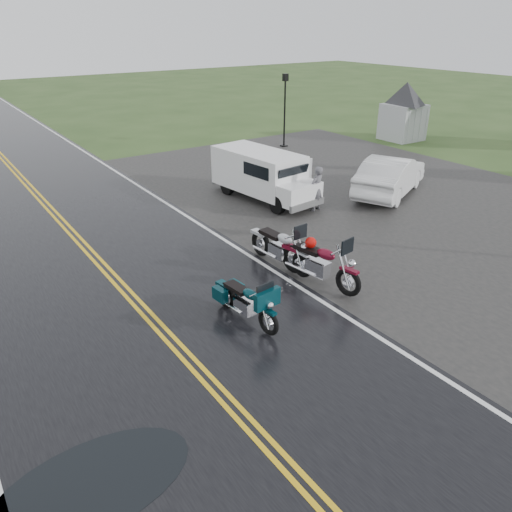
# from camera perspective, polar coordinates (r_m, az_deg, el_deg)

# --- Properties ---
(ground) EXTENTS (120.00, 120.00, 0.00)m
(ground) POSITION_cam_1_polar(r_m,az_deg,el_deg) (10.29, -6.68, -12.88)
(ground) COLOR #2D471E
(ground) RESTS_ON ground
(road) EXTENTS (8.00, 100.00, 0.04)m
(road) POSITION_cam_1_polar(r_m,az_deg,el_deg) (18.72, -21.52, 3.84)
(road) COLOR black
(road) RESTS_ON ground
(parking_pad) EXTENTS (14.00, 24.00, 0.03)m
(parking_pad) POSITION_cam_1_polar(r_m,az_deg,el_deg) (20.08, 14.62, 6.20)
(parking_pad) COLOR black
(parking_pad) RESTS_ON ground
(visitor_center) EXTENTS (16.00, 10.00, 4.80)m
(visitor_center) POSITION_cam_1_polar(r_m,az_deg,el_deg) (30.71, 16.75, 17.03)
(visitor_center) COLOR #A8AAAD
(visitor_center) RESTS_ON ground
(motorcycle_red) EXTENTS (1.31, 2.64, 1.49)m
(motorcycle_red) POSITION_cam_1_polar(r_m,az_deg,el_deg) (12.47, 10.60, -1.74)
(motorcycle_red) COLOR #5D0A1C
(motorcycle_red) RESTS_ON ground
(motorcycle_teal) EXTENTS (0.96, 2.15, 1.23)m
(motorcycle_teal) POSITION_cam_1_polar(r_m,az_deg,el_deg) (10.85, 1.44, -6.47)
(motorcycle_teal) COLOR #042B32
(motorcycle_teal) RESTS_ON ground
(motorcycle_silver) EXTENTS (1.03, 2.48, 1.44)m
(motorcycle_silver) POSITION_cam_1_polar(r_m,az_deg,el_deg) (13.25, 5.32, 0.17)
(motorcycle_silver) COLOR #B1B2B9
(motorcycle_silver) RESTS_ON ground
(van_white) EXTENTS (2.31, 4.95, 1.88)m
(van_white) POSITION_cam_1_polar(r_m,az_deg,el_deg) (17.74, 2.50, 7.65)
(van_white) COLOR white
(van_white) RESTS_ON ground
(person_at_van) EXTENTS (0.67, 0.51, 1.62)m
(person_at_van) POSITION_cam_1_polar(r_m,az_deg,el_deg) (18.23, 6.94, 7.56)
(person_at_van) COLOR #545359
(person_at_van) RESTS_ON ground
(sedan_white) EXTENTS (4.87, 3.40, 1.52)m
(sedan_white) POSITION_cam_1_polar(r_m,az_deg,el_deg) (20.61, 15.08, 8.82)
(sedan_white) COLOR silver
(sedan_white) RESTS_ON ground
(lamp_post_far_right) EXTENTS (0.33, 0.33, 3.86)m
(lamp_post_far_right) POSITION_cam_1_polar(r_m,az_deg,el_deg) (27.80, 3.29, 16.23)
(lamp_post_far_right) COLOR black
(lamp_post_far_right) RESTS_ON ground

